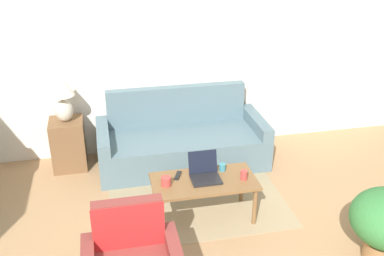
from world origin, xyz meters
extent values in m
cube|color=white|center=(0.00, 3.45, 1.30)|extent=(6.93, 0.05, 2.60)
cube|color=white|center=(-0.83, 3.42, 1.55)|extent=(1.10, 0.01, 1.30)
cube|color=white|center=(0.65, 3.42, 1.55)|extent=(1.10, 0.01, 1.30)
cube|color=#9E8966|center=(0.23, 2.36, 0.00)|extent=(1.86, 1.91, 0.01)
cube|color=slate|center=(0.23, 2.93, 0.20)|extent=(1.75, 0.87, 0.40)
cube|color=slate|center=(0.23, 3.31, 0.44)|extent=(1.75, 0.12, 0.89)
cube|color=slate|center=(-0.71, 2.93, 0.28)|extent=(0.14, 0.87, 0.55)
cube|color=slate|center=(1.18, 2.93, 0.28)|extent=(0.14, 0.87, 0.55)
cube|color=brown|center=(-0.57, 1.03, 0.41)|extent=(0.55, 0.10, 0.82)
cube|color=red|center=(-0.57, 0.98, 0.51)|extent=(0.56, 0.01, 0.59)
cube|color=brown|center=(-1.13, 3.15, 0.31)|extent=(0.40, 0.40, 0.62)
ellipsoid|color=beige|center=(-1.13, 3.15, 0.75)|extent=(0.21, 0.21, 0.26)
cylinder|color=tan|center=(-1.13, 3.15, 0.91)|extent=(0.02, 0.02, 0.06)
cone|color=white|center=(-1.13, 3.15, 1.05)|extent=(0.29, 0.29, 0.22)
cube|color=brown|center=(0.23, 1.79, 0.43)|extent=(1.04, 0.52, 0.03)
cylinder|color=brown|center=(-0.24, 1.58, 0.21)|extent=(0.04, 0.04, 0.41)
cylinder|color=brown|center=(0.70, 1.58, 0.21)|extent=(0.04, 0.04, 0.41)
cylinder|color=brown|center=(-0.24, 2.00, 0.21)|extent=(0.04, 0.04, 0.41)
cylinder|color=brown|center=(0.70, 2.00, 0.21)|extent=(0.04, 0.04, 0.41)
cube|color=black|center=(0.25, 1.79, 0.45)|extent=(0.29, 0.23, 0.02)
cube|color=black|center=(0.25, 1.93, 0.57)|extent=(0.29, 0.07, 0.22)
cylinder|color=#B23D38|center=(-0.15, 1.78, 0.49)|extent=(0.10, 0.10, 0.09)
cylinder|color=#B23D38|center=(0.62, 1.73, 0.49)|extent=(0.07, 0.07, 0.09)
cylinder|color=teal|center=(0.46, 1.94, 0.48)|extent=(0.07, 0.07, 0.08)
cube|color=black|center=(-0.01, 1.92, 0.45)|extent=(0.10, 0.16, 0.02)
cylinder|color=#996B42|center=(1.63, 0.83, 0.11)|extent=(0.32, 0.32, 0.21)
camera|label=1|loc=(-0.68, -1.88, 2.79)|focal=42.00mm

